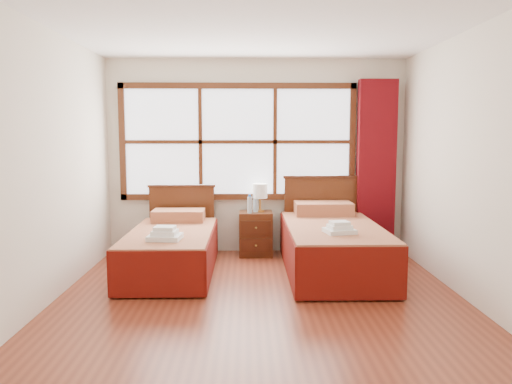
{
  "coord_description": "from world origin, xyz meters",
  "views": [
    {
      "loc": [
        -0.13,
        -4.52,
        1.6
      ],
      "look_at": [
        -0.03,
        0.7,
        1.0
      ],
      "focal_mm": 35.0,
      "sensor_mm": 36.0,
      "label": 1
    }
  ],
  "objects": [
    {
      "name": "floor",
      "position": [
        0.0,
        0.0,
        0.0
      ],
      "size": [
        4.5,
        4.5,
        0.0
      ],
      "primitive_type": "plane",
      "color": "brown",
      "rests_on": "ground"
    },
    {
      "name": "ceiling",
      "position": [
        0.0,
        0.0,
        2.6
      ],
      "size": [
        4.5,
        4.5,
        0.0
      ],
      "primitive_type": "plane",
      "rotation": [
        3.14,
        0.0,
        0.0
      ],
      "color": "white",
      "rests_on": "wall_back"
    },
    {
      "name": "wall_back",
      "position": [
        0.0,
        2.25,
        1.3
      ],
      "size": [
        4.0,
        0.0,
        4.0
      ],
      "primitive_type": "plane",
      "rotation": [
        1.57,
        0.0,
        0.0
      ],
      "color": "silver",
      "rests_on": "floor"
    },
    {
      "name": "wall_left",
      "position": [
        -2.0,
        0.0,
        1.3
      ],
      "size": [
        0.0,
        4.5,
        4.5
      ],
      "primitive_type": "plane",
      "rotation": [
        1.57,
        0.0,
        1.57
      ],
      "color": "silver",
      "rests_on": "floor"
    },
    {
      "name": "wall_right",
      "position": [
        2.0,
        0.0,
        1.3
      ],
      "size": [
        0.0,
        4.5,
        4.5
      ],
      "primitive_type": "plane",
      "rotation": [
        1.57,
        0.0,
        -1.57
      ],
      "color": "silver",
      "rests_on": "floor"
    },
    {
      "name": "window",
      "position": [
        -0.25,
        2.21,
        1.5
      ],
      "size": [
        3.16,
        0.06,
        1.56
      ],
      "color": "white",
      "rests_on": "wall_back"
    },
    {
      "name": "curtain",
      "position": [
        1.6,
        2.11,
        1.17
      ],
      "size": [
        0.5,
        0.16,
        2.3
      ],
      "primitive_type": "cube",
      "color": "#650A10",
      "rests_on": "wall_back"
    },
    {
      "name": "bed_left",
      "position": [
        -1.0,
        1.2,
        0.28
      ],
      "size": [
        0.96,
        1.98,
        0.93
      ],
      "color": "#3C1B0C",
      "rests_on": "floor"
    },
    {
      "name": "bed_right",
      "position": [
        0.87,
        1.2,
        0.32
      ],
      "size": [
        1.08,
        2.1,
        1.05
      ],
      "color": "#3C1B0C",
      "rests_on": "floor"
    },
    {
      "name": "nightstand",
      "position": [
        -0.01,
        1.99,
        0.29
      ],
      "size": [
        0.44,
        0.43,
        0.58
      ],
      "color": "#4B2310",
      "rests_on": "floor"
    },
    {
      "name": "towels_left",
      "position": [
        -0.99,
        0.66,
        0.55
      ],
      "size": [
        0.36,
        0.32,
        0.14
      ],
      "rotation": [
        0.0,
        0.0,
        -0.09
      ],
      "color": "white",
      "rests_on": "bed_left"
    },
    {
      "name": "towels_right",
      "position": [
        0.85,
        0.66,
        0.61
      ],
      "size": [
        0.35,
        0.32,
        0.13
      ],
      "rotation": [
        0.0,
        0.0,
        0.21
      ],
      "color": "white",
      "rests_on": "bed_right"
    },
    {
      "name": "lamp",
      "position": [
        0.04,
        2.02,
        0.85
      ],
      "size": [
        0.19,
        0.19,
        0.37
      ],
      "color": "#B8873B",
      "rests_on": "nightstand"
    },
    {
      "name": "bottle_near",
      "position": [
        -0.09,
        1.91,
        0.69
      ],
      "size": [
        0.06,
        0.06,
        0.24
      ],
      "color": "#A7C6D7",
      "rests_on": "nightstand"
    },
    {
      "name": "bottle_far",
      "position": [
        -0.01,
        2.0,
        0.7
      ],
      "size": [
        0.07,
        0.07,
        0.27
      ],
      "color": "#A7C6D7",
      "rests_on": "nightstand"
    }
  ]
}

